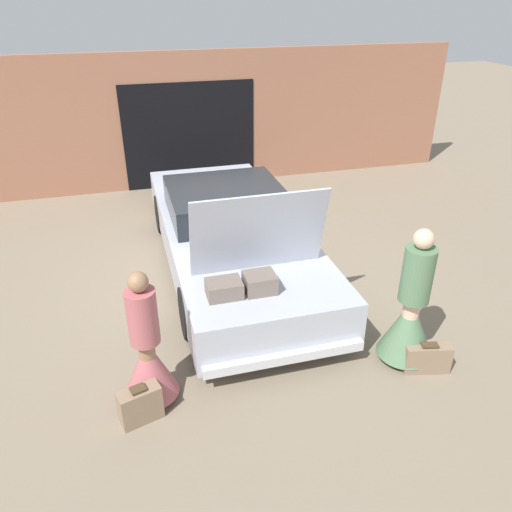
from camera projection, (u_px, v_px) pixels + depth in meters
The scene contains 7 objects.
ground_plane at pixel (232, 266), 7.91m from camera, with size 40.00×40.00×0.00m, color #7F705B.
garage_wall_back at pixel (189, 121), 10.56m from camera, with size 12.00×0.14×2.80m.
car at pixel (231, 234), 7.66m from camera, with size 2.00×5.31×1.85m.
person_left at pixel (148, 357), 5.13m from camera, with size 0.58×0.58×1.56m.
person_right at pixel (410, 316), 5.68m from camera, with size 0.65×0.65×1.70m.
suitcase_beside_left_person at pixel (140, 405), 5.03m from camera, with size 0.46×0.30×0.42m.
suitcase_beside_right_person at pixel (427, 358), 5.69m from camera, with size 0.55×0.27×0.38m.
Camera 1 is at (-1.47, -6.73, 3.92)m, focal length 35.00 mm.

